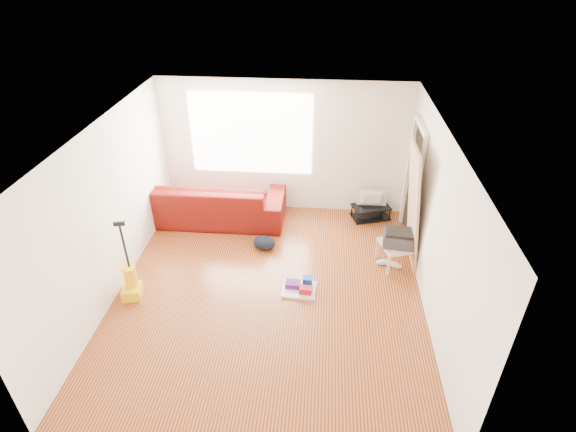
# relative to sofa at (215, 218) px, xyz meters

# --- Properties ---
(room) EXTENTS (4.51, 5.01, 2.51)m
(room) POSITION_rel_sofa_xyz_m (1.35, -1.80, 1.25)
(room) COLOR #5A2507
(room) RESTS_ON ground
(sofa) EXTENTS (2.63, 1.03, 0.77)m
(sofa) POSITION_rel_sofa_xyz_m (0.00, 0.00, 0.00)
(sofa) COLOR #500B0A
(sofa) RESTS_ON ground
(tv_stand) EXTENTS (0.77, 0.58, 0.26)m
(tv_stand) POSITION_rel_sofa_xyz_m (2.93, 0.27, 0.14)
(tv_stand) COLOR black
(tv_stand) RESTS_ON ground
(tv) EXTENTS (0.55, 0.07, 0.32)m
(tv) POSITION_rel_sofa_xyz_m (2.93, 0.27, 0.41)
(tv) COLOR black
(tv) RESTS_ON tv_stand
(side_table) EXTENTS (0.63, 0.63, 0.41)m
(side_table) POSITION_rel_sofa_xyz_m (3.23, -1.13, 0.34)
(side_table) COLOR tan
(side_table) RESTS_ON ground
(printer) EXTENTS (0.51, 0.41, 0.25)m
(printer) POSITION_rel_sofa_xyz_m (3.23, -1.13, 0.53)
(printer) COLOR #2F2E36
(printer) RESTS_ON side_table
(bucket) EXTENTS (0.34, 0.34, 0.27)m
(bucket) POSITION_rel_sofa_xyz_m (0.81, -0.17, 0.00)
(bucket) COLOR #1D4096
(bucket) RESTS_ON ground
(toilet_paper) EXTENTS (0.13, 0.13, 0.12)m
(toilet_paper) POSITION_rel_sofa_xyz_m (0.82, -0.19, 0.19)
(toilet_paper) COLOR white
(toilet_paper) RESTS_ON bucket
(cleaning_tray) EXTENTS (0.51, 0.42, 0.18)m
(cleaning_tray) POSITION_rel_sofa_xyz_m (1.74, -1.88, 0.05)
(cleaning_tray) COLOR white
(cleaning_tray) RESTS_ON ground
(backpack) EXTENTS (0.46, 0.40, 0.21)m
(backpack) POSITION_rel_sofa_xyz_m (1.06, -0.85, 0.00)
(backpack) COLOR black
(backpack) RESTS_ON ground
(sneakers) EXTENTS (0.43, 0.22, 0.10)m
(sneakers) POSITION_rel_sofa_xyz_m (3.13, -1.18, 0.05)
(sneakers) COLOR silver
(sneakers) RESTS_ON ground
(vacuum) EXTENTS (0.32, 0.35, 1.25)m
(vacuum) POSITION_rel_sofa_xyz_m (-0.72, -2.19, 0.23)
(vacuum) COLOR yellow
(vacuum) RESTS_ON ground
(door_panel) EXTENTS (0.25, 0.80, 2.00)m
(door_panel) POSITION_rel_sofa_xyz_m (3.41, -0.98, 0.00)
(door_panel) COLOR tan
(door_panel) RESTS_ON ground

